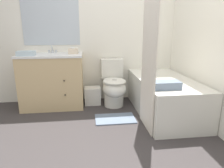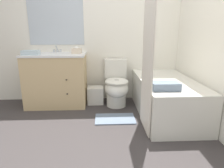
{
  "view_description": "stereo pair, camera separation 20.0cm",
  "coord_description": "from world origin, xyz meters",
  "views": [
    {
      "loc": [
        -0.24,
        -1.84,
        1.22
      ],
      "look_at": [
        0.09,
        0.73,
        0.51
      ],
      "focal_mm": 32.0,
      "sensor_mm": 36.0,
      "label": 1
    },
    {
      "loc": [
        -0.04,
        -1.86,
        1.22
      ],
      "look_at": [
        0.09,
        0.73,
        0.51
      ],
      "focal_mm": 32.0,
      "sensor_mm": 36.0,
      "label": 2
    }
  ],
  "objects": [
    {
      "name": "ground_plane",
      "position": [
        0.0,
        0.0,
        0.0
      ],
      "size": [
        14.0,
        14.0,
        0.0
      ],
      "primitive_type": "plane",
      "color": "#383333"
    },
    {
      "name": "wall_back",
      "position": [
        -0.01,
        1.65,
        1.25
      ],
      "size": [
        8.0,
        0.06,
        2.5
      ],
      "color": "white",
      "rests_on": "ground_plane"
    },
    {
      "name": "wall_right",
      "position": [
        1.3,
        0.81,
        1.25
      ],
      "size": [
        0.05,
        2.63,
        2.5
      ],
      "color": "white",
      "rests_on": "ground_plane"
    },
    {
      "name": "vanity_cabinet",
      "position": [
        -0.79,
        1.35,
        0.44
      ],
      "size": [
        0.97,
        0.59,
        0.85
      ],
      "color": "tan",
      "rests_on": "ground_plane"
    },
    {
      "name": "sink_faucet",
      "position": [
        -0.79,
        1.56,
        0.89
      ],
      "size": [
        0.14,
        0.12,
        0.12
      ],
      "color": "silver",
      "rests_on": "vanity_cabinet"
    },
    {
      "name": "toilet",
      "position": [
        0.18,
        1.27,
        0.33
      ],
      "size": [
        0.38,
        0.66,
        0.74
      ],
      "color": "silver",
      "rests_on": "ground_plane"
    },
    {
      "name": "bathtub",
      "position": [
        0.88,
        0.87,
        0.27
      ],
      "size": [
        0.77,
        1.52,
        0.53
      ],
      "color": "silver",
      "rests_on": "ground_plane"
    },
    {
      "name": "shower_curtain",
      "position": [
        0.49,
        0.45,
        0.99
      ],
      "size": [
        0.02,
        0.53,
        1.96
      ],
      "color": "silver",
      "rests_on": "ground_plane"
    },
    {
      "name": "wastebasket",
      "position": [
        -0.16,
        1.38,
        0.14
      ],
      "size": [
        0.26,
        0.22,
        0.28
      ],
      "color": "silver",
      "rests_on": "ground_plane"
    },
    {
      "name": "tissue_box",
      "position": [
        -0.45,
        1.37,
        0.9
      ],
      "size": [
        0.15,
        0.14,
        0.1
      ],
      "color": "beige",
      "rests_on": "vanity_cabinet"
    },
    {
      "name": "hand_towel_folded",
      "position": [
        -1.11,
        1.21,
        0.89
      ],
      "size": [
        0.25,
        0.14,
        0.07
      ],
      "color": "silver",
      "rests_on": "vanity_cabinet"
    },
    {
      "name": "bath_towel_folded",
      "position": [
        0.7,
        0.38,
        0.57
      ],
      "size": [
        0.33,
        0.19,
        0.09
      ],
      "color": "slate",
      "rests_on": "bathtub"
    },
    {
      "name": "bath_mat",
      "position": [
        0.13,
        0.72,
        0.01
      ],
      "size": [
        0.56,
        0.35,
        0.02
      ],
      "color": "slate",
      "rests_on": "ground_plane"
    }
  ]
}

